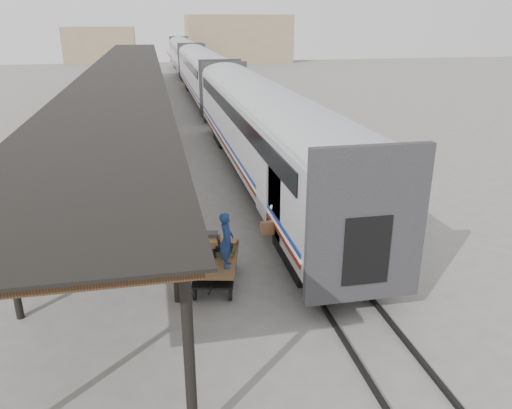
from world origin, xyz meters
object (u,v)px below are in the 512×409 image
object	(u,v)px
luggage_tug	(153,133)
porter	(227,240)
baggage_cart	(216,263)
pedestrian	(153,126)

from	to	relation	value
luggage_tug	porter	xyz separation A→B (m)	(1.84, -18.99, 1.01)
luggage_tug	baggage_cart	bearing A→B (deg)	-66.47
baggage_cart	luggage_tug	size ratio (longest dim) A/B	1.43
luggage_tug	porter	world-z (taller)	porter
porter	pedestrian	distance (m)	19.83
baggage_cart	porter	size ratio (longest dim) A/B	1.64
baggage_cart	luggage_tug	distance (m)	18.40
luggage_tug	pedestrian	xyz separation A→B (m)	(0.03, 0.75, 0.29)
porter	pedestrian	size ratio (longest dim) A/B	0.85
baggage_cart	luggage_tug	xyz separation A→B (m)	(-1.59, 18.34, 0.00)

